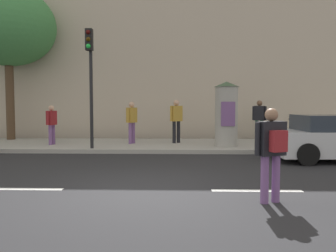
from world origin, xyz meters
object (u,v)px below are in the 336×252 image
object	(u,v)px
pedestrian_in_light_jacket	(272,146)
pedestrian_tallest	(52,122)
pedestrian_in_red_top	(132,119)
traffic_light	(90,69)
poster_column	(226,113)
pedestrian_in_dark_shirt	(259,117)
pedestrian_near_pole	(176,117)
street_tree	(8,26)
bicycle_leaning	(296,138)

from	to	relation	value
pedestrian_in_light_jacket	pedestrian_tallest	distance (m)	9.81
pedestrian_in_red_top	traffic_light	bearing A→B (deg)	-126.20
pedestrian_tallest	poster_column	bearing A→B (deg)	-2.44
poster_column	pedestrian_in_light_jacket	bearing A→B (deg)	-91.99
traffic_light	pedestrian_in_dark_shirt	distance (m)	7.51
pedestrian_in_dark_shirt	pedestrian_near_pole	xyz separation A→B (m)	(-3.64, -0.92, 0.01)
street_tree	bicycle_leaning	bearing A→B (deg)	-13.45
poster_column	pedestrian_near_pole	size ratio (longest dim) A/B	1.38
traffic_light	pedestrian_in_red_top	size ratio (longest dim) A/B	2.49
pedestrian_near_pole	street_tree	bearing A→B (deg)	170.89
street_tree	pedestrian_in_dark_shirt	xyz separation A→B (m)	(11.24, -0.30, -4.05)
traffic_light	poster_column	xyz separation A→B (m)	(4.97, 0.90, -1.60)
poster_column	pedestrian_in_dark_shirt	size ratio (longest dim) A/B	1.38
bicycle_leaning	pedestrian_near_pole	bearing A→B (deg)	159.36
street_tree	pedestrian_in_dark_shirt	bearing A→B (deg)	-1.53
traffic_light	street_tree	bearing A→B (deg)	145.02
street_tree	pedestrian_near_pole	world-z (taller)	street_tree
poster_column	pedestrian_tallest	xyz separation A→B (m)	(-6.85, 0.29, -0.35)
street_tree	pedestrian_tallest	xyz separation A→B (m)	(2.65, -1.98, -4.21)
pedestrian_in_red_top	pedestrian_in_light_jacket	bearing A→B (deg)	-65.76
pedestrian_near_pole	pedestrian_in_red_top	xyz separation A→B (m)	(-1.82, -0.26, -0.06)
street_tree	pedestrian_near_pole	distance (m)	8.69
street_tree	pedestrian_tallest	bearing A→B (deg)	-36.72
pedestrian_in_light_jacket	pedestrian_near_pole	size ratio (longest dim) A/B	0.92
bicycle_leaning	street_tree	bearing A→B (deg)	166.55
poster_column	pedestrian_near_pole	xyz separation A→B (m)	(-1.91, 1.05, -0.18)
poster_column	pedestrian_in_red_top	world-z (taller)	poster_column
poster_column	pedestrian_in_dark_shirt	world-z (taller)	poster_column
pedestrian_in_red_top	bicycle_leaning	xyz separation A→B (m)	(6.18, -1.38, -0.63)
traffic_light	pedestrian_near_pole	size ratio (longest dim) A/B	2.37
pedestrian_tallest	traffic_light	bearing A→B (deg)	-32.41
pedestrian_in_light_jacket	poster_column	bearing A→B (deg)	88.01
pedestrian_in_dark_shirt	street_tree	bearing A→B (deg)	178.47
pedestrian_tallest	pedestrian_in_red_top	xyz separation A→B (m)	(3.12, 0.50, 0.11)
traffic_light	street_tree	distance (m)	5.98
poster_column	bicycle_leaning	world-z (taller)	poster_column
bicycle_leaning	poster_column	bearing A→B (deg)	166.49
pedestrian_near_pole	bicycle_leaning	xyz separation A→B (m)	(4.36, -1.64, -0.68)
pedestrian_tallest	pedestrian_near_pole	distance (m)	5.00
pedestrian_in_light_jacket	bicycle_leaning	world-z (taller)	pedestrian_in_light_jacket
street_tree	bicycle_leaning	distance (m)	13.17
pedestrian_in_dark_shirt	bicycle_leaning	world-z (taller)	pedestrian_in_dark_shirt
pedestrian_in_red_top	bicycle_leaning	distance (m)	6.37
traffic_light	pedestrian_in_light_jacket	bearing A→B (deg)	-52.02
poster_column	street_tree	size ratio (longest dim) A/B	0.36
pedestrian_in_light_jacket	pedestrian_in_dark_shirt	xyz separation A→B (m)	(1.98, 8.93, 0.22)
pedestrian_in_light_jacket	pedestrian_in_dark_shirt	bearing A→B (deg)	77.51
street_tree	pedestrian_in_light_jacket	bearing A→B (deg)	-44.90
street_tree	pedestrian_in_light_jacket	distance (m)	13.76
pedestrian_in_red_top	poster_column	bearing A→B (deg)	-11.96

